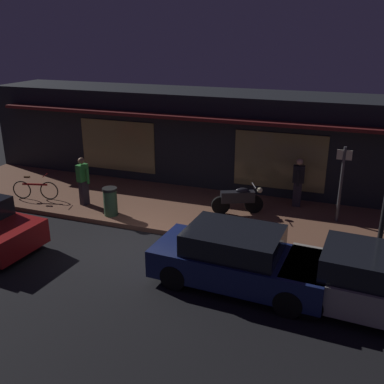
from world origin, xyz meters
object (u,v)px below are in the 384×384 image
(sign_post, at_px, (341,180))
(parked_car_far, at_px, (237,258))
(motorcycle, at_px, (238,199))
(bicycle_parked, at_px, (35,189))
(trash_bin, at_px, (110,201))
(person_photographer, at_px, (83,180))
(parked_car_across, at_px, (379,285))
(person_bystander, at_px, (298,181))

(sign_post, distance_m, parked_car_far, 4.94)
(motorcycle, relative_size, bicycle_parked, 0.99)
(motorcycle, xyz_separation_m, trash_bin, (-3.84, -1.56, -0.03))
(motorcycle, relative_size, person_photographer, 0.95)
(parked_car_far, bearing_deg, motorcycle, 104.00)
(bicycle_parked, height_order, sign_post, sign_post)
(sign_post, height_order, parked_car_across, sign_post)
(person_bystander, distance_m, parked_car_across, 5.87)
(parked_car_across, bearing_deg, person_bystander, 114.22)
(sign_post, bearing_deg, bicycle_parked, -170.65)
(person_bystander, bearing_deg, sign_post, -32.15)
(person_bystander, bearing_deg, person_photographer, -160.98)
(sign_post, distance_m, trash_bin, 7.25)
(sign_post, relative_size, trash_bin, 2.58)
(person_bystander, height_order, sign_post, sign_post)
(motorcycle, bearing_deg, parked_car_far, -76.00)
(person_photographer, relative_size, sign_post, 0.70)
(motorcycle, distance_m, parked_car_across, 5.75)
(person_photographer, xyz_separation_m, sign_post, (8.24, 1.51, 0.48))
(person_bystander, bearing_deg, bicycle_parked, -163.93)
(person_bystander, distance_m, parked_car_far, 5.33)
(person_bystander, height_order, parked_car_far, person_bystander)
(sign_post, bearing_deg, person_bystander, 147.85)
(bicycle_parked, bearing_deg, trash_bin, -6.17)
(motorcycle, height_order, person_photographer, person_photographer)
(sign_post, height_order, parked_car_far, sign_post)
(parked_car_across, bearing_deg, person_photographer, 162.21)
(motorcycle, distance_m, person_bystander, 2.19)
(trash_bin, xyz_separation_m, parked_car_across, (7.95, -2.46, 0.08))
(bicycle_parked, bearing_deg, parked_car_across, -14.12)
(parked_car_across, bearing_deg, motorcycle, 135.60)
(parked_car_far, relative_size, parked_car_across, 1.00)
(bicycle_parked, distance_m, trash_bin, 3.26)
(person_bystander, bearing_deg, parked_car_across, -65.78)
(bicycle_parked, relative_size, parked_car_far, 0.39)
(sign_post, relative_size, parked_car_far, 0.57)
(person_photographer, xyz_separation_m, person_bystander, (6.87, 2.37, 0.00))
(trash_bin, bearing_deg, person_photographer, 158.91)
(person_bystander, relative_size, parked_car_far, 0.40)
(motorcycle, height_order, parked_car_far, parked_car_far)
(trash_bin, bearing_deg, person_bystander, 27.44)
(parked_car_far, bearing_deg, person_bystander, 82.21)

